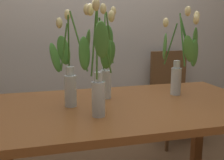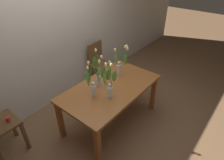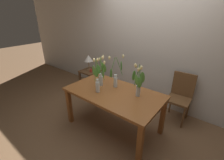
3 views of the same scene
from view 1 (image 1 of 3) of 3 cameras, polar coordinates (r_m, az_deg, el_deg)
name	(u,v)px [view 1 (image 1 of 3)]	position (r m, az deg, el deg)	size (l,w,h in m)	color
room_wall_rear	(88,9)	(2.79, -5.01, 14.64)	(9.00, 0.10, 2.70)	beige
dining_table	(128,119)	(1.64, 3.28, -8.14)	(1.60, 0.90, 0.74)	brown
tulip_vase_0	(107,69)	(1.70, -1.13, 2.39)	(0.16, 0.28, 0.58)	silver
tulip_vase_1	(70,70)	(1.55, -8.81, 2.08)	(0.25, 0.18, 0.57)	silver
tulip_vase_2	(181,61)	(1.80, 14.23, 3.85)	(0.24, 0.18, 0.57)	silver
tulip_vase_3	(98,74)	(1.36, -2.92, 1.32)	(0.20, 0.23, 0.58)	silver
dining_chair	(172,91)	(2.87, 12.53, -2.30)	(0.41, 0.41, 0.93)	brown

